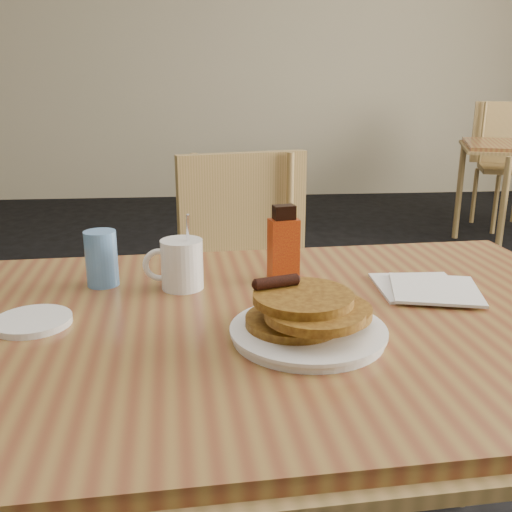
% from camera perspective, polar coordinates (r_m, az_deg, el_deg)
% --- Properties ---
extents(wall_back, '(8.00, 0.00, 8.00)m').
position_cam_1_polar(wall_back, '(6.02, -4.00, 19.21)').
color(wall_back, '#C3B697').
rests_on(wall_back, ground).
extents(main_table, '(1.40, 0.99, 0.75)m').
position_cam_1_polar(main_table, '(1.06, 2.55, -8.03)').
color(main_table, olive).
rests_on(main_table, floor).
extents(chair_main_far, '(0.52, 0.53, 0.95)m').
position_cam_1_polar(chair_main_far, '(1.81, -1.06, -2.15)').
color(chair_main_far, tan).
rests_on(chair_main_far, floor).
extents(chair_neighbor_far, '(0.58, 0.59, 1.01)m').
position_cam_1_polar(chair_neighbor_far, '(5.19, 23.68, 9.43)').
color(chair_neighbor_far, tan).
rests_on(chair_neighbor_far, floor).
extents(pancake_plate, '(0.26, 0.26, 0.10)m').
position_cam_1_polar(pancake_plate, '(0.95, 5.23, -6.46)').
color(pancake_plate, white).
rests_on(pancake_plate, main_table).
extents(coffee_mug, '(0.12, 0.09, 0.16)m').
position_cam_1_polar(coffee_mug, '(1.18, -7.55, -0.74)').
color(coffee_mug, white).
rests_on(coffee_mug, main_table).
extents(syrup_bottle, '(0.07, 0.05, 0.16)m').
position_cam_1_polar(syrup_bottle, '(1.21, 2.77, 1.03)').
color(syrup_bottle, maroon).
rests_on(syrup_bottle, main_table).
extents(napkin_stack, '(0.21, 0.22, 0.01)m').
position_cam_1_polar(napkin_stack, '(1.22, 16.71, -3.10)').
color(napkin_stack, white).
rests_on(napkin_stack, main_table).
extents(blue_tumbler, '(0.08, 0.08, 0.12)m').
position_cam_1_polar(blue_tumbler, '(1.23, -15.19, -0.23)').
color(blue_tumbler, '#5D95DB').
rests_on(blue_tumbler, main_table).
extents(side_saucer, '(0.15, 0.15, 0.01)m').
position_cam_1_polar(side_saucer, '(1.08, -21.44, -6.10)').
color(side_saucer, white).
rests_on(side_saucer, main_table).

